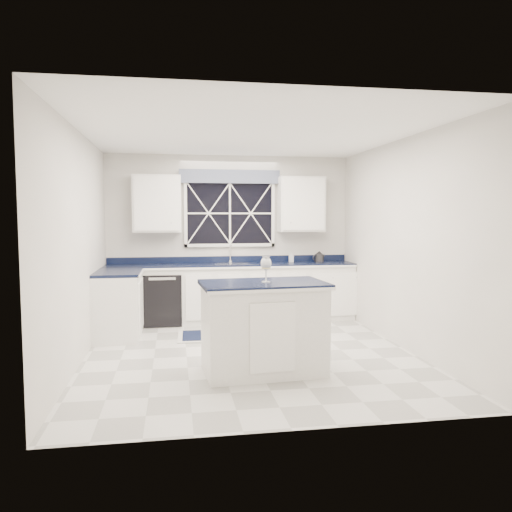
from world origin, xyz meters
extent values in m
plane|color=silver|center=(0.00, 0.00, 0.00)|extent=(4.50, 4.50, 0.00)
cube|color=silver|center=(0.00, 2.25, 1.35)|extent=(4.00, 0.10, 2.70)
cube|color=white|center=(0.00, 1.95, 0.45)|extent=(3.98, 0.60, 0.90)
cube|color=white|center=(-1.70, 1.15, 0.45)|extent=(0.60, 1.00, 0.90)
cube|color=black|center=(0.00, 1.95, 0.92)|extent=(3.98, 0.64, 0.04)
cube|color=black|center=(-1.10, 1.95, 0.41)|extent=(0.60, 0.58, 0.82)
cube|color=black|center=(0.00, 2.22, 1.75)|extent=(1.40, 0.02, 1.00)
cube|color=slate|center=(0.00, 2.16, 2.35)|extent=(1.65, 0.04, 0.22)
cube|color=white|center=(-1.18, 2.08, 1.90)|extent=(0.75, 0.34, 0.90)
cube|color=white|center=(1.18, 2.08, 1.90)|extent=(0.75, 0.34, 0.90)
cylinder|color=silver|center=(0.00, 2.17, 0.96)|extent=(0.05, 0.05, 0.04)
cylinder|color=silver|center=(0.00, 2.17, 1.10)|extent=(0.02, 0.02, 0.28)
cylinder|color=silver|center=(0.00, 2.08, 1.23)|extent=(0.02, 0.18, 0.02)
cube|color=white|center=(0.04, -0.74, 0.48)|extent=(1.32, 0.83, 0.95)
cube|color=black|center=(0.04, -0.74, 0.97)|extent=(1.39, 0.90, 0.04)
cube|color=#B8B8B3|center=(-0.27, 0.99, 0.01)|extent=(1.25, 0.79, 0.01)
cube|color=black|center=(-0.27, 0.99, 0.02)|extent=(1.11, 0.65, 0.01)
cylinder|color=#2A2A2C|center=(1.48, 2.04, 1.00)|extent=(0.20, 0.20, 0.13)
cone|color=#2A2A2C|center=(1.48, 2.04, 1.09)|extent=(0.16, 0.16, 0.05)
torus|color=#2A2A2C|center=(1.41, 2.01, 1.01)|extent=(0.10, 0.05, 0.11)
cylinder|color=#2A2A2C|center=(1.57, 2.07, 1.02)|extent=(0.07, 0.04, 0.08)
cylinder|color=silver|center=(0.06, -0.75, 1.00)|extent=(0.09, 0.09, 0.01)
cylinder|color=silver|center=(0.06, -0.75, 1.08)|extent=(0.01, 0.01, 0.15)
ellipsoid|color=silver|center=(0.06, -0.75, 1.20)|extent=(0.12, 0.12, 0.15)
cylinder|color=#EDD87D|center=(0.06, -0.75, 1.17)|extent=(0.10, 0.10, 0.06)
imported|color=silver|center=(1.01, 2.06, 1.02)|extent=(0.08, 0.08, 0.17)
camera|label=1|loc=(-0.91, -6.00, 1.71)|focal=35.00mm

